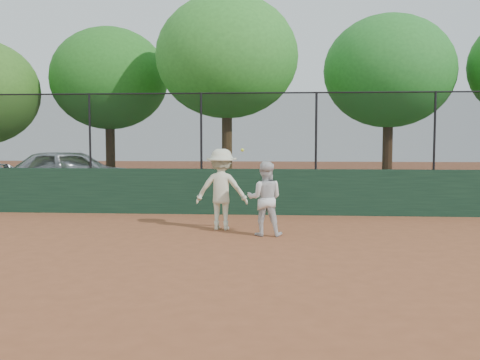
# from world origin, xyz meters

# --- Properties ---
(ground) EXTENTS (80.00, 80.00, 0.00)m
(ground) POSITION_xyz_m (0.00, 0.00, 0.00)
(ground) COLOR brown
(ground) RESTS_ON ground
(back_wall) EXTENTS (26.00, 0.20, 1.20)m
(back_wall) POSITION_xyz_m (0.00, 6.00, 0.60)
(back_wall) COLOR #183523
(back_wall) RESTS_ON ground
(grass_strip) EXTENTS (36.00, 12.00, 0.01)m
(grass_strip) POSITION_xyz_m (0.00, 12.00, 0.00)
(grass_strip) COLOR #294917
(grass_strip) RESTS_ON ground
(parked_car) EXTENTS (5.30, 3.43, 1.68)m
(parked_car) POSITION_xyz_m (-5.33, 9.48, 0.84)
(parked_car) COLOR silver
(parked_car) RESTS_ON ground
(player_second) EXTENTS (0.77, 0.61, 1.53)m
(player_second) POSITION_xyz_m (1.26, 2.93, 0.76)
(player_second) COLOR silver
(player_second) RESTS_ON ground
(player_main) EXTENTS (1.16, 0.69, 1.79)m
(player_main) POSITION_xyz_m (0.29, 3.60, 0.89)
(player_main) COLOR beige
(player_main) RESTS_ON ground
(fence_assembly) EXTENTS (26.00, 0.06, 2.00)m
(fence_assembly) POSITION_xyz_m (-0.03, 6.00, 2.24)
(fence_assembly) COLOR black
(fence_assembly) RESTS_ON back_wall
(tree_1) EXTENTS (4.54, 4.13, 6.29)m
(tree_1) POSITION_xyz_m (-5.03, 12.48, 4.31)
(tree_1) COLOR #432B17
(tree_1) RESTS_ON ground
(tree_2) EXTENTS (4.87, 4.42, 6.90)m
(tree_2) POSITION_xyz_m (-0.25, 10.43, 4.78)
(tree_2) COLOR #4C341B
(tree_2) RESTS_ON ground
(tree_3) EXTENTS (4.67, 4.25, 6.43)m
(tree_3) POSITION_xyz_m (5.46, 11.72, 4.40)
(tree_3) COLOR #422716
(tree_3) RESTS_ON ground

